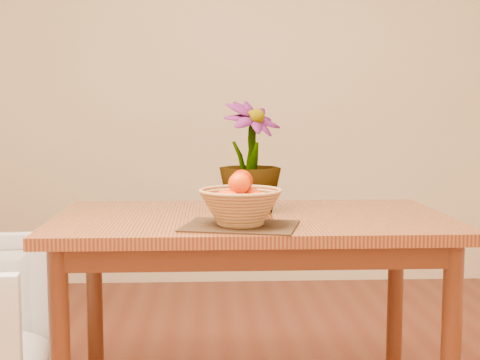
{
  "coord_description": "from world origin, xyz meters",
  "views": [
    {
      "loc": [
        -0.16,
        -2.06,
        1.13
      ],
      "look_at": [
        -0.05,
        0.07,
        0.9
      ],
      "focal_mm": 50.0,
      "sensor_mm": 36.0,
      "label": 1
    }
  ],
  "objects": [
    {
      "name": "wicker_basket",
      "position": [
        -0.05,
        0.07,
        0.81
      ],
      "size": [
        0.27,
        0.27,
        0.11
      ],
      "color": "#B17D4A",
      "rests_on": "placemat"
    },
    {
      "name": "orange_pile",
      "position": [
        -0.05,
        0.07,
        0.86
      ],
      "size": [
        0.17,
        0.17,
        0.13
      ],
      "rotation": [
        0.0,
        0.0,
        0.34
      ],
      "color": "#FF5504",
      "rests_on": "wicker_basket"
    },
    {
      "name": "wall_back",
      "position": [
        0.0,
        2.25,
        1.35
      ],
      "size": [
        4.0,
        0.02,
        2.7
      ],
      "primitive_type": "cube",
      "color": "#FEEAC1",
      "rests_on": "floor"
    },
    {
      "name": "placemat",
      "position": [
        -0.05,
        0.07,
        0.75
      ],
      "size": [
        0.41,
        0.35,
        0.01
      ],
      "primitive_type": "cube",
      "rotation": [
        0.0,
        0.0,
        -0.24
      ],
      "color": "#322012",
      "rests_on": "table"
    },
    {
      "name": "table",
      "position": [
        0.0,
        0.3,
        0.66
      ],
      "size": [
        1.4,
        0.8,
        0.75
      ],
      "color": "brown",
      "rests_on": "floor"
    },
    {
      "name": "potted_plant",
      "position": [
        -0.0,
        0.39,
        0.95
      ],
      "size": [
        0.32,
        0.32,
        0.41
      ],
      "primitive_type": "imported",
      "rotation": [
        0.0,
        0.0,
        0.69
      ],
      "color": "#154513",
      "rests_on": "table"
    }
  ]
}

